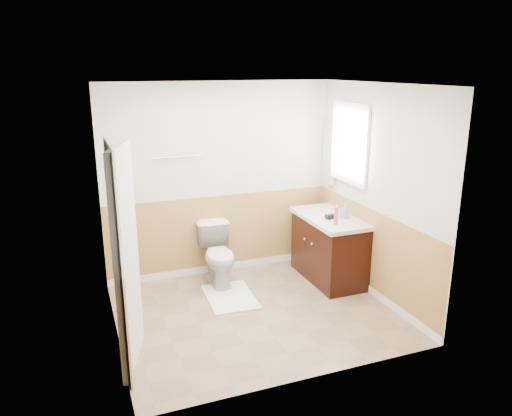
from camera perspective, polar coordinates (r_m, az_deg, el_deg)
name	(u,v)px	position (r m, az deg, el deg)	size (l,w,h in m)	color
floor	(256,313)	(5.66, -0.04, -12.03)	(3.00, 3.00, 0.00)	#8C7051
ceiling	(256,84)	(4.99, -0.05, 14.17)	(3.00, 3.00, 0.00)	white
wall_back	(220,180)	(6.38, -4.21, 3.22)	(3.00, 3.00, 0.00)	silver
wall_front	(312,247)	(4.06, 6.52, -4.47)	(3.00, 3.00, 0.00)	silver
wall_left	(108,221)	(4.88, -16.74, -1.50)	(3.00, 3.00, 0.00)	silver
wall_right	(376,193)	(5.87, 13.77, 1.66)	(3.00, 3.00, 0.00)	silver
wainscot_back	(221,235)	(6.58, -4.05, -3.18)	(3.00, 3.00, 0.00)	tan
wainscot_front	(309,328)	(4.39, 6.13, -13.62)	(3.00, 3.00, 0.00)	tan
wainscot_left	(116,293)	(5.15, -15.93, -9.46)	(2.60, 2.60, 0.00)	tan
wainscot_right	(371,254)	(6.09, 13.21, -5.20)	(2.60, 2.60, 0.00)	tan
toilet	(218,255)	(6.25, -4.38, -5.47)	(0.42, 0.74, 0.75)	silver
bath_mat	(230,297)	(6.00, -3.02, -10.24)	(0.55, 0.80, 0.02)	white
vanity_cabinet	(329,250)	(6.41, 8.44, -4.80)	(0.55, 1.10, 0.80)	black
vanity_knob_left	(312,244)	(6.14, 6.50, -4.18)	(0.03, 0.03, 0.03)	silver
vanity_knob_right	(305,239)	(6.31, 5.67, -3.60)	(0.03, 0.03, 0.03)	silver
countertop	(330,218)	(6.27, 8.52, -1.18)	(0.60, 1.15, 0.05)	beige
sink_basin	(325,212)	(6.39, 7.96, -0.49)	(0.36, 0.36, 0.02)	silver
faucet	(337,206)	(6.46, 9.38, 0.18)	(0.02, 0.02, 0.14)	silver
lotion_bottle	(336,215)	(5.93, 9.27, -0.86)	(0.05, 0.05, 0.22)	#C63379
soap_dispenser	(344,211)	(6.19, 10.22, -0.35)	(0.08, 0.09, 0.19)	#99A1AC
hair_dryer_body	(331,216)	(6.15, 8.67, -0.94)	(0.07, 0.07, 0.14)	black
hair_dryer_handle	(330,219)	(6.12, 8.55, -1.31)	(0.03, 0.03, 0.07)	black
mirror_panel	(329,153)	(6.71, 8.47, 6.34)	(0.02, 0.35, 0.90)	silver
window_frame	(350,143)	(6.24, 10.79, 7.36)	(0.04, 0.80, 1.00)	white
window_glass	(351,143)	(6.25, 10.92, 7.37)	(0.01, 0.70, 0.90)	white
door	(127,259)	(4.54, -14.77, -5.76)	(0.05, 0.80, 2.04)	white
door_frame	(118,259)	(4.53, -15.74, -5.74)	(0.02, 0.92, 2.10)	white
door_knob	(129,253)	(4.88, -14.46, -5.07)	(0.06, 0.06, 0.06)	silver
towel_bar	(178,157)	(6.13, -9.09, 5.87)	(0.02, 0.02, 0.62)	silver
tp_holder_bar	(215,223)	(6.43, -4.78, -1.77)	(0.02, 0.02, 0.14)	silver
tp_roll	(215,223)	(6.43, -4.78, -1.77)	(0.11, 0.11, 0.10)	white
tp_sheet	(215,231)	(6.47, -4.76, -2.69)	(0.10, 0.01, 0.16)	white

